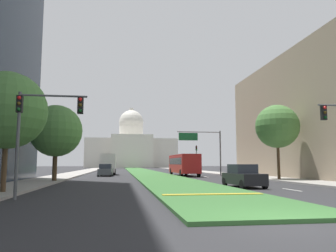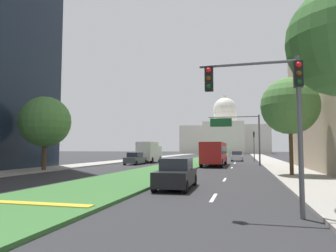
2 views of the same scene
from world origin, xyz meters
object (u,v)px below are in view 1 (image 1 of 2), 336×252
street_tree_left_mid (56,131)px  sedan_midblock (106,170)px  overhead_guide_sign (204,143)px  city_bus (184,163)px  box_truck_delivery (108,164)px  traffic_light_far_right (196,155)px  street_tree_left_near (7,110)px  street_tree_right_mid (277,127)px  traffic_light_near_left (37,121)px  capitol_building (131,149)px  sedan_distant (181,168)px  sedan_lead_stopped (243,176)px

street_tree_left_mid → sedan_midblock: size_ratio=1.65×
overhead_guide_sign → city_bus: (-3.15, -0.61, -2.92)m
street_tree_left_mid → box_truck_delivery: (4.18, 20.05, -3.09)m
traffic_light_far_right → street_tree_left_near: bearing=-116.7°
overhead_guide_sign → street_tree_left_mid: street_tree_left_mid is taller
street_tree_right_mid → city_bus: bearing=117.6°
street_tree_left_mid → traffic_light_near_left: bearing=-82.8°
capitol_building → street_tree_left_mid: 111.25m
street_tree_left_near → sedan_distant: bearing=66.8°
sedan_lead_stopped → sedan_midblock: sedan_lead_stopped is taller
street_tree_right_mid → sedan_lead_stopped: 12.45m
traffic_light_near_left → traffic_light_far_right: bearing=67.6°
sedan_distant → city_bus: bearing=-99.2°
sedan_midblock → sedan_distant: (13.32, 15.44, 0.02)m
traffic_light_far_right → sedan_midblock: size_ratio=1.19×
street_tree_right_mid → sedan_midblock: street_tree_right_mid is taller
overhead_guide_sign → sedan_lead_stopped: bearing=-97.7°
traffic_light_far_right → overhead_guide_sign: size_ratio=0.80×
traffic_light_near_left → street_tree_right_mid: (20.24, 15.52, 1.77)m
sedan_midblock → sedan_distant: bearing=49.2°
sedan_distant → street_tree_right_mid: bearing=-80.8°
capitol_building → sedan_distant: 81.80m
box_truck_delivery → city_bus: 12.34m
sedan_midblock → city_bus: 10.87m
sedan_distant → overhead_guide_sign: bearing=-87.5°
sedan_lead_stopped → city_bus: city_bus is taller
street_tree_right_mid → box_truck_delivery: (-18.02, 19.96, -3.89)m
traffic_light_near_left → traffic_light_far_right: size_ratio=1.00×
box_truck_delivery → city_bus: box_truck_delivery is taller
street_tree_left_mid → sedan_distant: (17.43, 29.46, -3.97)m
street_tree_left_near → city_bus: street_tree_left_near is taller
traffic_light_near_left → sedan_midblock: (2.14, 29.44, -3.01)m
traffic_light_near_left → sedan_midblock: traffic_light_near_left is taller
traffic_light_far_right → street_tree_right_mid: street_tree_right_mid is taller
overhead_guide_sign → sedan_distant: 15.37m
capitol_building → sedan_midblock: (-6.62, -96.67, -7.01)m
street_tree_left_mid → overhead_guide_sign: bearing=38.9°
box_truck_delivery → city_bus: (10.75, -6.06, 0.09)m
traffic_light_far_right → sedan_distant: traffic_light_far_right is taller
capitol_building → city_bus: bearing=-87.5°
street_tree_right_mid → sedan_distant: size_ratio=1.80×
traffic_light_near_left → sedan_lead_stopped: (12.96, 6.61, -3.01)m
street_tree_right_mid → sedan_midblock: (-18.09, 13.92, -4.78)m
sedan_lead_stopped → box_truck_delivery: bearing=110.4°
street_tree_left_mid → city_bus: (14.93, 13.99, -3.00)m
overhead_guide_sign → sedan_midblock: (-13.97, -0.59, -3.90)m
box_truck_delivery → street_tree_left_near: bearing=-98.2°
street_tree_left_near → street_tree_right_mid: street_tree_right_mid is taller
overhead_guide_sign → sedan_midblock: bearing=-177.6°
traffic_light_far_right → sedan_distant: bearing=172.2°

